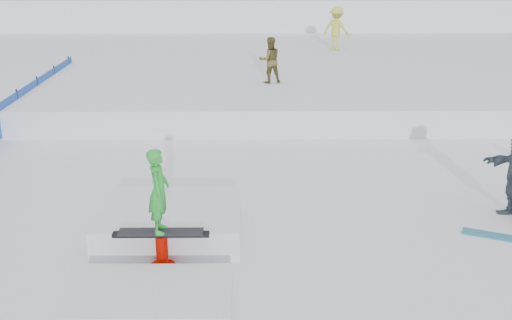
{
  "coord_description": "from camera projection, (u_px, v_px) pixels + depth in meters",
  "views": [
    {
      "loc": [
        0.39,
        -10.06,
        5.22
      ],
      "look_at": [
        0.5,
        2.0,
        1.1
      ],
      "focal_mm": 45.0,
      "sensor_mm": 36.0,
      "label": 1
    }
  ],
  "objects": [
    {
      "name": "loose_board_teal",
      "position": [
        501.0,
        237.0,
        11.91
      ],
      "size": [
        1.39,
        0.83,
        0.03
      ],
      "primitive_type": "cube",
      "rotation": [
        0.0,
        0.0,
        -0.43
      ],
      "color": "teal",
      "rests_on": "ground"
    },
    {
      "name": "walker_ygreen",
      "position": [
        336.0,
        29.0,
        27.21
      ],
      "size": [
        1.36,
        1.2,
        1.82
      ],
      "primitive_type": "imported",
      "rotation": [
        0.0,
        0.0,
        2.58
      ],
      "color": "#CDCE43",
      "rests_on": "snow_midrise"
    },
    {
      "name": "ground",
      "position": [
        229.0,
        256.0,
        11.2
      ],
      "size": [
        120.0,
        120.0,
        0.0
      ],
      "primitive_type": "plane",
      "color": "white"
    },
    {
      "name": "snow_berm",
      "position": [
        244.0,
        11.0,
        39.2
      ],
      "size": [
        60.0,
        14.0,
        2.4
      ],
      "primitive_type": "cube",
      "color": "white",
      "rests_on": "ground"
    },
    {
      "name": "jib_rail_feature",
      "position": [
        166.0,
        237.0,
        11.25
      ],
      "size": [
        2.6,
        4.4,
        2.11
      ],
      "color": "white",
      "rests_on": "ground"
    },
    {
      "name": "walker_olive",
      "position": [
        270.0,
        60.0,
        20.92
      ],
      "size": [
        0.85,
        0.73,
        1.5
      ],
      "primitive_type": "imported",
      "rotation": [
        0.0,
        0.0,
        3.38
      ],
      "color": "brown",
      "rests_on": "snow_midrise"
    },
    {
      "name": "snow_midrise",
      "position": [
        241.0,
        66.0,
        26.22
      ],
      "size": [
        50.0,
        18.0,
        0.8
      ],
      "primitive_type": "cube",
      "color": "white",
      "rests_on": "ground"
    }
  ]
}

